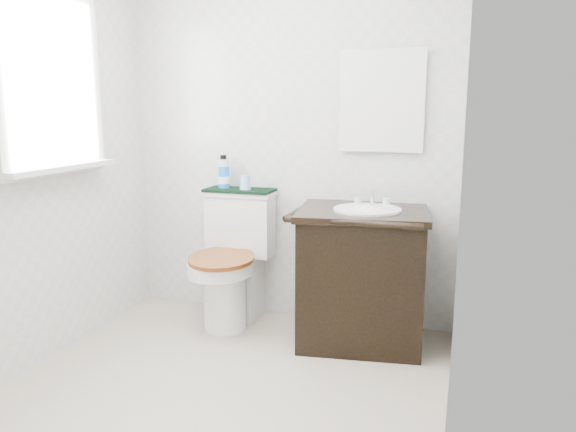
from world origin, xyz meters
The scene contains 14 objects.
floor centered at (0.00, 0.00, 0.00)m, with size 2.40×2.40×0.00m, color #BDB099.
wall_back centered at (0.00, 1.20, 1.20)m, with size 2.40×2.40×0.00m, color silver.
wall_front centered at (0.00, -1.20, 1.20)m, with size 2.40×2.40×0.00m, color silver.
wall_left centered at (-1.10, 0.00, 1.20)m, with size 2.40×2.40×0.00m, color silver.
wall_right centered at (1.10, 0.00, 1.20)m, with size 2.40×2.40×0.00m, color silver.
window centered at (-1.07, 0.25, 1.55)m, with size 0.02×0.70×0.90m, color white.
mirror centered at (0.60, 1.18, 1.45)m, with size 0.50×0.02×0.60m, color silver.
toilet centered at (-0.31, 0.96, 0.38)m, with size 0.50×0.68×0.86m.
vanity centered at (0.56, 0.90, 0.43)m, with size 0.83×0.74×0.92m.
trash_bin centered at (0.28, 1.10, 0.16)m, with size 0.25×0.21×0.32m.
towel centered at (-0.31, 1.09, 0.87)m, with size 0.46×0.22×0.02m, color black.
mouthwash_bottle centered at (-0.43, 1.11, 0.98)m, with size 0.08×0.08×0.22m.
cup centered at (-0.26, 1.07, 0.93)m, with size 0.07×0.07×0.09m, color #8EC4E8.
soap_bar centered at (0.55, 1.00, 0.83)m, with size 0.07×0.04×0.02m, color #16686D.
Camera 1 is at (1.12, -2.34, 1.41)m, focal length 35.00 mm.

